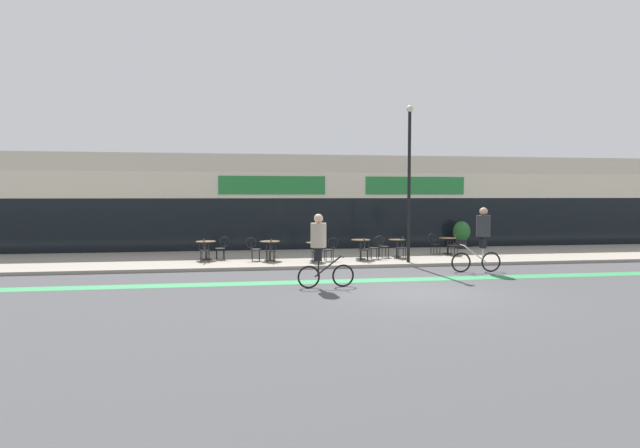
# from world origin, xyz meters

# --- Properties ---
(ground_plane) EXTENTS (120.00, 120.00, 0.00)m
(ground_plane) POSITION_xyz_m (0.00, 0.00, 0.00)
(ground_plane) COLOR #424244
(sidewalk_slab) EXTENTS (40.00, 5.50, 0.12)m
(sidewalk_slab) POSITION_xyz_m (0.00, 7.25, 0.06)
(sidewalk_slab) COLOR gray
(sidewalk_slab) RESTS_ON ground
(storefront_facade) EXTENTS (40.00, 4.06, 4.55)m
(storefront_facade) POSITION_xyz_m (0.00, 11.96, 2.27)
(storefront_facade) COLOR beige
(storefront_facade) RESTS_ON ground
(bike_lane_stripe) EXTENTS (36.00, 0.70, 0.01)m
(bike_lane_stripe) POSITION_xyz_m (0.00, 1.88, 0.00)
(bike_lane_stripe) COLOR #2D844C
(bike_lane_stripe) RESTS_ON ground
(bistro_table_0) EXTENTS (0.79, 0.79, 0.73)m
(bistro_table_0) POSITION_xyz_m (-6.22, 6.82, 0.65)
(bistro_table_0) COLOR black
(bistro_table_0) RESTS_ON sidewalk_slab
(bistro_table_1) EXTENTS (0.79, 0.79, 0.75)m
(bistro_table_1) POSITION_xyz_m (-3.74, 6.30, 0.66)
(bistro_table_1) COLOR black
(bistro_table_1) RESTS_ON sidewalk_slab
(bistro_table_2) EXTENTS (0.65, 0.65, 0.73)m
(bistro_table_2) POSITION_xyz_m (-2.05, 5.77, 0.64)
(bistro_table_2) COLOR black
(bistro_table_2) RESTS_ON sidewalk_slab
(bistro_table_3) EXTENTS (0.76, 0.76, 0.78)m
(bistro_table_3) POSITION_xyz_m (-0.14, 6.13, 0.68)
(bistro_table_3) COLOR black
(bistro_table_3) RESTS_ON sidewalk_slab
(bistro_table_4) EXTENTS (0.68, 0.68, 0.72)m
(bistro_table_4) POSITION_xyz_m (1.48, 6.56, 0.64)
(bistro_table_4) COLOR black
(bistro_table_4) RESTS_ON sidewalk_slab
(bistro_table_5) EXTENTS (0.74, 0.74, 0.71)m
(bistro_table_5) POSITION_xyz_m (3.95, 7.22, 0.63)
(bistro_table_5) COLOR black
(bistro_table_5) RESTS_ON sidewalk_slab
(cafe_chair_0_near) EXTENTS (0.44, 0.59, 0.90)m
(cafe_chair_0_near) POSITION_xyz_m (-6.22, 6.20, 0.64)
(cafe_chair_0_near) COLOR black
(cafe_chair_0_near) RESTS_ON sidewalk_slab
(cafe_chair_0_side) EXTENTS (0.60, 0.45, 0.90)m
(cafe_chair_0_side) POSITION_xyz_m (-5.59, 6.83, 0.64)
(cafe_chair_0_side) COLOR black
(cafe_chair_0_side) RESTS_ON sidewalk_slab
(cafe_chair_1_near) EXTENTS (0.44, 0.59, 0.90)m
(cafe_chair_1_near) POSITION_xyz_m (-3.73, 5.67, 0.64)
(cafe_chair_1_near) COLOR black
(cafe_chair_1_near) RESTS_ON sidewalk_slab
(cafe_chair_1_side) EXTENTS (0.58, 0.41, 0.90)m
(cafe_chair_1_side) POSITION_xyz_m (-4.36, 6.30, 0.64)
(cafe_chair_1_side) COLOR black
(cafe_chair_1_side) RESTS_ON sidewalk_slab
(cafe_chair_2_near) EXTENTS (0.44, 0.59, 0.90)m
(cafe_chair_2_near) POSITION_xyz_m (-2.04, 5.15, 0.64)
(cafe_chair_2_near) COLOR black
(cafe_chair_2_near) RESTS_ON sidewalk_slab
(cafe_chair_2_side) EXTENTS (0.59, 0.43, 0.90)m
(cafe_chair_2_side) POSITION_xyz_m (-1.42, 5.78, 0.64)
(cafe_chair_2_side) COLOR black
(cafe_chair_2_side) RESTS_ON sidewalk_slab
(cafe_chair_3_near) EXTENTS (0.45, 0.60, 0.90)m
(cafe_chair_3_near) POSITION_xyz_m (-0.15, 5.50, 0.64)
(cafe_chair_3_near) COLOR black
(cafe_chair_3_near) RESTS_ON sidewalk_slab
(cafe_chair_3_side) EXTENTS (0.58, 0.41, 0.90)m
(cafe_chair_3_side) POSITION_xyz_m (0.48, 6.13, 0.64)
(cafe_chair_3_side) COLOR black
(cafe_chair_3_side) RESTS_ON sidewalk_slab
(cafe_chair_4_near) EXTENTS (0.40, 0.58, 0.90)m
(cafe_chair_4_near) POSITION_xyz_m (1.48, 5.94, 0.64)
(cafe_chair_4_near) COLOR black
(cafe_chair_4_near) RESTS_ON sidewalk_slab
(cafe_chair_4_side) EXTENTS (0.60, 0.45, 0.90)m
(cafe_chair_4_side) POSITION_xyz_m (0.86, 6.55, 0.64)
(cafe_chair_4_side) COLOR black
(cafe_chair_4_side) RESTS_ON sidewalk_slab
(cafe_chair_5_near) EXTENTS (0.40, 0.57, 0.90)m
(cafe_chair_5_near) POSITION_xyz_m (3.95, 6.60, 0.64)
(cafe_chair_5_near) COLOR black
(cafe_chair_5_near) RESTS_ON sidewalk_slab
(cafe_chair_5_side) EXTENTS (0.59, 0.44, 0.90)m
(cafe_chair_5_side) POSITION_xyz_m (3.32, 7.22, 0.64)
(cafe_chair_5_side) COLOR black
(cafe_chair_5_side) RESTS_ON sidewalk_slab
(planter_pot) EXTENTS (0.82, 0.82, 1.30)m
(planter_pot) POSITION_xyz_m (5.51, 9.28, 0.84)
(planter_pot) COLOR #232326
(planter_pot) RESTS_ON sidewalk_slab
(lamp_post) EXTENTS (0.26, 0.26, 5.89)m
(lamp_post) POSITION_xyz_m (1.43, 4.98, 3.48)
(lamp_post) COLOR black
(lamp_post) RESTS_ON sidewalk_slab
(cyclist_0) EXTENTS (1.67, 0.55, 2.13)m
(cyclist_0) POSITION_xyz_m (-2.56, 0.89, 1.26)
(cyclist_0) COLOR black
(cyclist_0) RESTS_ON ground
(cyclist_1) EXTENTS (1.77, 0.52, 2.24)m
(cyclist_1) POSITION_xyz_m (3.39, 3.00, 1.33)
(cyclist_1) COLOR black
(cyclist_1) RESTS_ON ground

